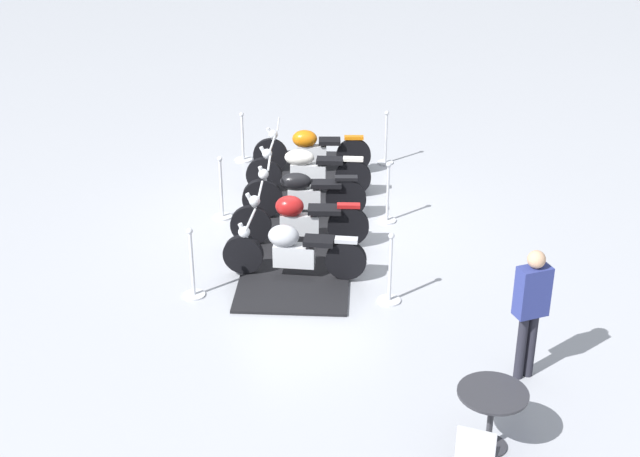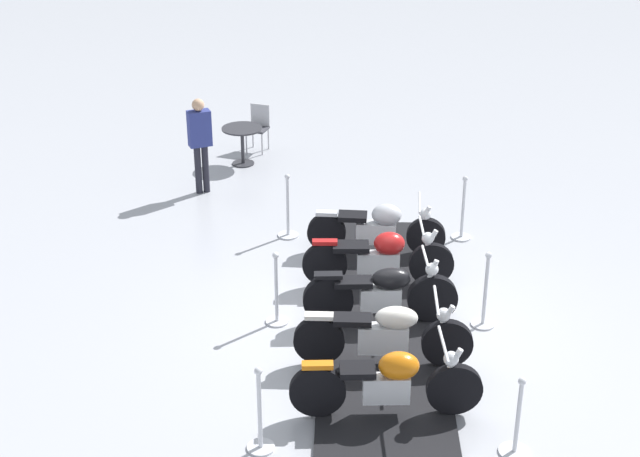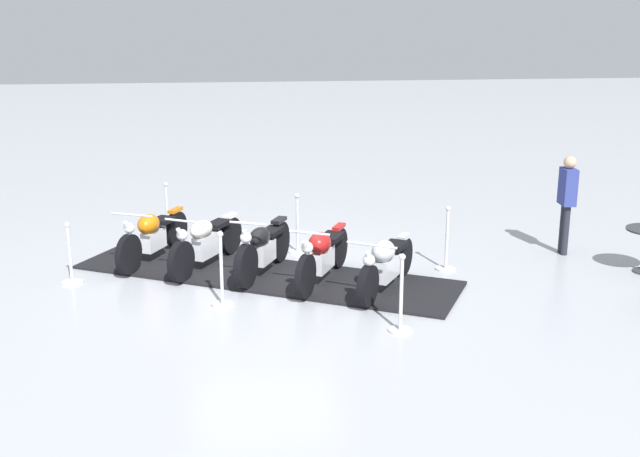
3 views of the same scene
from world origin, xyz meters
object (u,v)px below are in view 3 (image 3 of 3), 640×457
at_px(motorcycle_black, 263,248).
at_px(bystander_person, 567,196).
at_px(motorcycle_cream, 206,241).
at_px(motorcycle_chrome, 386,263).
at_px(motorcycle_copper, 152,234).
at_px(stanchion_left_front, 167,219).
at_px(stanchion_left_mid, 297,233).
at_px(motorcycle_maroon, 322,254).
at_px(stanchion_right_front, 71,265).
at_px(stanchion_right_mid, 222,281).
at_px(stanchion_right_rear, 401,306).
at_px(stanchion_left_rear, 446,250).

bearing_deg(motorcycle_black, bystander_person, 121.78).
bearing_deg(motorcycle_cream, motorcycle_chrome, 90.85).
xyz_separation_m(motorcycle_copper, motorcycle_chrome, (-3.65, 2.01, -0.03)).
distance_m(stanchion_left_front, bystander_person, 7.40).
relative_size(motorcycle_chrome, stanchion_left_mid, 1.74).
height_order(motorcycle_maroon, stanchion_right_front, motorcycle_maroon).
relative_size(stanchion_left_front, stanchion_right_mid, 0.96).
height_order(stanchion_right_front, stanchion_right_mid, stanchion_right_mid).
height_order(stanchion_left_mid, bystander_person, bystander_person).
distance_m(motorcycle_cream, stanchion_right_rear, 4.00).
relative_size(motorcycle_cream, motorcycle_chrome, 1.07).
bearing_deg(stanchion_right_rear, stanchion_left_mid, -75.33).
height_order(motorcycle_maroon, stanchion_left_rear, stanchion_left_rear).
relative_size(motorcycle_cream, bystander_person, 1.15).
height_order(motorcycle_cream, stanchion_right_front, stanchion_right_front).
bearing_deg(bystander_person, stanchion_left_mid, -3.05).
bearing_deg(motorcycle_chrome, motorcycle_copper, -86.27).
relative_size(motorcycle_cream, stanchion_right_mid, 1.80).
relative_size(motorcycle_cream, motorcycle_maroon, 1.00).
height_order(stanchion_left_mid, stanchion_right_front, stanchion_left_mid).
bearing_deg(motorcycle_cream, motorcycle_copper, -88.74).
bearing_deg(motorcycle_cream, motorcycle_maroon, 90.93).
distance_m(motorcycle_maroon, motorcycle_chrome, 1.04).
bearing_deg(motorcycle_maroon, motorcycle_copper, -91.39).
distance_m(motorcycle_copper, stanchion_right_rear, 4.99).
bearing_deg(stanchion_right_mid, stanchion_right_rear, 151.13).
distance_m(motorcycle_black, stanchion_left_front, 3.08).
distance_m(motorcycle_maroon, stanchion_right_front, 4.01).
height_order(motorcycle_cream, motorcycle_maroon, motorcycle_maroon).
bearing_deg(stanchion_right_front, bystander_person, -176.74).
bearing_deg(bystander_person, stanchion_left_rear, 19.86).
relative_size(stanchion_left_mid, stanchion_right_front, 1.08).
relative_size(stanchion_left_front, stanchion_left_rear, 0.99).
bearing_deg(stanchion_right_rear, motorcycle_black, -56.19).
bearing_deg(stanchion_left_rear, stanchion_right_front, -1.12).
relative_size(stanchion_left_mid, stanchion_left_front, 1.00).
xyz_separation_m(motorcycle_black, stanchion_right_front, (3.05, -0.08, -0.20)).
xyz_separation_m(motorcycle_chrome, stanchion_left_rear, (-1.25, -0.98, -0.14)).
xyz_separation_m(motorcycle_chrome, stanchion_left_front, (3.49, -3.60, -0.12)).
xyz_separation_m(motorcycle_black, stanchion_right_mid, (0.68, 1.22, -0.12)).
xyz_separation_m(motorcycle_copper, stanchion_left_mid, (-2.53, -0.28, -0.15)).
height_order(motorcycle_chrome, stanchion_right_rear, stanchion_right_rear).
bearing_deg(motorcycle_copper, stanchion_left_rear, 104.06).
distance_m(motorcycle_cream, motorcycle_chrome, 3.13).
bearing_deg(stanchion_right_front, motorcycle_cream, -169.05).
bearing_deg(motorcycle_chrome, stanchion_left_mid, -121.43).
xyz_separation_m(motorcycle_copper, stanchion_right_front, (1.21, 0.91, -0.21)).
distance_m(stanchion_right_mid, bystander_person, 6.38).
xyz_separation_m(stanchion_right_rear, stanchion_left_rear, (-1.38, -2.50, -0.01)).
bearing_deg(bystander_person, motorcycle_chrome, 29.22).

